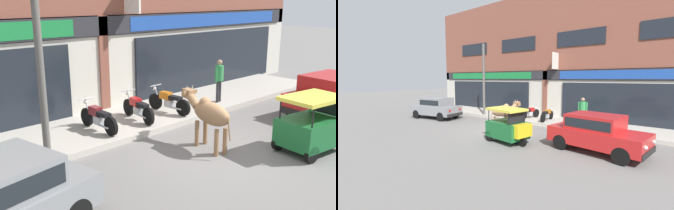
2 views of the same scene
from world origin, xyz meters
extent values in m
plane|color=slate|center=(0.00, 0.00, 0.00)|extent=(90.00, 90.00, 0.00)
cube|color=#B7AFA3|center=(0.00, 3.68, 0.09)|extent=(19.00, 2.96, 0.17)
cube|color=beige|center=(0.00, 5.44, 1.70)|extent=(23.00, 0.55, 3.40)
cube|color=#28282D|center=(0.00, 5.12, 3.05)|extent=(22.08, 0.08, 0.64)
cube|color=brown|center=(0.00, 5.14, 1.70)|extent=(0.36, 0.12, 3.40)
cube|color=black|center=(5.75, 5.11, 1.35)|extent=(8.74, 0.10, 2.40)
cube|color=#1E479E|center=(5.75, 5.09, 3.05)|extent=(9.20, 0.05, 0.52)
ellipsoid|color=#936B47|center=(0.01, 0.28, 1.02)|extent=(0.81, 1.48, 0.60)
sphere|color=#936B47|center=(0.07, 0.55, 1.25)|extent=(0.32, 0.32, 0.32)
cylinder|color=#936B47|center=(-0.04, 0.73, 0.36)|extent=(0.12, 0.12, 0.72)
cylinder|color=#936B47|center=(0.24, 0.67, 0.36)|extent=(0.12, 0.12, 0.72)
cylinder|color=#936B47|center=(-0.23, -0.11, 0.36)|extent=(0.12, 0.12, 0.72)
cylinder|color=#936B47|center=(0.05, -0.18, 0.36)|extent=(0.12, 0.12, 0.72)
cylinder|color=#936B47|center=(0.18, 1.08, 1.17)|extent=(0.34, 0.51, 0.43)
cube|color=#936B47|center=(0.24, 1.33, 1.34)|extent=(0.29, 0.40, 0.26)
cube|color=brown|center=(0.28, 1.51, 1.30)|extent=(0.19, 0.17, 0.14)
cone|color=beige|center=(0.13, 1.32, 1.52)|extent=(0.08, 0.12, 0.19)
cone|color=beige|center=(0.33, 1.27, 1.52)|extent=(0.08, 0.12, 0.19)
cube|color=#936B47|center=(0.07, 1.29, 1.40)|extent=(0.15, 0.07, 0.10)
cube|color=#936B47|center=(0.38, 1.22, 1.40)|extent=(0.15, 0.07, 0.10)
cylinder|color=#936B47|center=(-0.16, -0.44, 0.80)|extent=(0.07, 0.17, 0.60)
cylinder|color=black|center=(-4.86, 0.86, 0.30)|extent=(0.62, 0.29, 0.60)
cube|color=black|center=(-4.16, 0.25, 0.38)|extent=(0.39, 1.52, 0.20)
cube|color=red|center=(-4.05, -0.23, 0.70)|extent=(0.06, 0.16, 0.14)
cube|color=red|center=(-4.23, 0.75, 0.70)|extent=(0.06, 0.16, 0.14)
cylinder|color=black|center=(6.64, 0.00, 0.30)|extent=(0.62, 0.26, 0.60)
cylinder|color=black|center=(4.36, 0.30, 0.30)|extent=(0.62, 0.26, 0.60)
cylinder|color=black|center=(4.17, -1.12, 0.30)|extent=(0.62, 0.26, 0.60)
cube|color=red|center=(5.41, -0.56, 0.60)|extent=(3.68, 2.05, 0.60)
cube|color=red|center=(5.31, -0.55, 1.18)|extent=(2.07, 1.68, 0.56)
cube|color=black|center=(5.31, -0.55, 1.18)|extent=(1.93, 1.68, 0.35)
cube|color=black|center=(3.69, -0.33, 0.38)|extent=(0.32, 1.52, 0.20)
cube|color=red|center=(3.73, 0.16, 0.70)|extent=(0.05, 0.16, 0.14)
cube|color=red|center=(3.60, -0.82, 0.70)|extent=(0.05, 0.16, 0.14)
cylinder|color=black|center=(2.76, -1.75, 0.22)|extent=(0.45, 0.19, 0.44)
cylinder|color=black|center=(1.30, -1.00, 0.22)|extent=(0.45, 0.19, 0.44)
cylinder|color=black|center=(1.14, -2.03, 0.22)|extent=(0.45, 0.19, 0.44)
cube|color=#19602D|center=(1.87, -1.62, 0.57)|extent=(1.87, 1.41, 0.70)
cube|color=yellow|center=(2.76, -1.75, 0.67)|extent=(0.49, 0.91, 0.52)
cylinder|color=black|center=(2.51, -1.22, 1.19)|extent=(0.04, 0.04, 0.55)
cylinder|color=black|center=(1.24, -1.02, 1.19)|extent=(0.04, 0.04, 0.55)
cylinder|color=black|center=(1.09, -1.99, 1.19)|extent=(0.04, 0.04, 0.55)
cube|color=#DBCC42|center=(1.82, -1.61, 1.47)|extent=(1.77, 1.34, 0.10)
cube|color=black|center=(2.43, -1.70, 1.19)|extent=(0.17, 0.92, 0.50)
cylinder|color=black|center=(-1.55, 3.90, 0.45)|extent=(0.10, 0.56, 0.56)
cylinder|color=black|center=(-1.56, 2.65, 0.45)|extent=(0.10, 0.56, 0.56)
cube|color=#B2B5BA|center=(-1.55, 3.25, 0.49)|extent=(0.20, 0.32, 0.24)
cube|color=maroon|center=(-1.55, 3.41, 0.75)|extent=(0.24, 0.40, 0.24)
cube|color=black|center=(-1.56, 3.01, 0.73)|extent=(0.22, 0.52, 0.12)
cylinder|color=#B2B5BA|center=(-1.55, 3.84, 0.75)|extent=(0.04, 0.27, 0.59)
cylinder|color=#B2B5BA|center=(-1.55, 3.88, 1.03)|extent=(0.52, 0.03, 0.03)
sphere|color=silver|center=(-1.55, 3.94, 0.91)|extent=(0.12, 0.12, 0.12)
cylinder|color=#B2B5BA|center=(-1.67, 2.89, 0.41)|extent=(0.06, 0.48, 0.06)
cylinder|color=black|center=(0.04, 3.88, 0.45)|extent=(0.19, 0.57, 0.56)
cylinder|color=black|center=(-0.16, 2.64, 0.45)|extent=(0.19, 0.57, 0.56)
cube|color=#B2B5BA|center=(-0.06, 3.24, 0.49)|extent=(0.25, 0.35, 0.24)
cube|color=red|center=(-0.04, 3.40, 0.75)|extent=(0.30, 0.43, 0.24)
cube|color=black|center=(-0.10, 3.00, 0.73)|extent=(0.30, 0.55, 0.12)
cylinder|color=#B2B5BA|center=(0.03, 3.82, 0.75)|extent=(0.08, 0.27, 0.59)
cylinder|color=#B2B5BA|center=(0.04, 3.86, 1.03)|extent=(0.52, 0.11, 0.03)
sphere|color=silver|center=(0.05, 3.92, 0.91)|extent=(0.12, 0.12, 0.12)
cylinder|color=#B2B5BA|center=(-0.23, 2.90, 0.41)|extent=(0.13, 0.48, 0.06)
cylinder|color=black|center=(1.20, 3.82, 0.45)|extent=(0.15, 0.57, 0.56)
cylinder|color=black|center=(1.30, 2.58, 0.45)|extent=(0.15, 0.57, 0.56)
cube|color=#B2B5BA|center=(1.25, 3.18, 0.49)|extent=(0.23, 0.34, 0.24)
cube|color=orange|center=(1.24, 3.34, 0.75)|extent=(0.27, 0.42, 0.24)
cube|color=black|center=(1.27, 2.94, 0.73)|extent=(0.26, 0.54, 0.12)
cylinder|color=#B2B5BA|center=(1.20, 3.76, 0.75)|extent=(0.06, 0.27, 0.59)
cylinder|color=#B2B5BA|center=(1.20, 3.80, 1.03)|extent=(0.52, 0.08, 0.03)
sphere|color=silver|center=(1.19, 3.86, 0.91)|extent=(0.12, 0.12, 0.12)
cylinder|color=#B2B5BA|center=(1.17, 2.81, 0.41)|extent=(0.10, 0.48, 0.06)
cylinder|color=#2D2D33|center=(3.66, 2.95, 0.58)|extent=(0.11, 0.11, 0.82)
cylinder|color=#2D2D33|center=(3.49, 2.91, 0.58)|extent=(0.11, 0.11, 0.82)
cylinder|color=#33934C|center=(3.57, 2.93, 1.27)|extent=(0.32, 0.32, 0.56)
cylinder|color=#33934C|center=(3.78, 2.97, 1.25)|extent=(0.08, 0.08, 0.56)
cylinder|color=#33934C|center=(3.37, 2.89, 1.25)|extent=(0.08, 0.08, 0.56)
sphere|color=tan|center=(3.57, 2.93, 1.67)|extent=(0.20, 0.20, 0.20)
cylinder|color=#595651|center=(-3.58, 2.50, 2.73)|extent=(0.18, 0.18, 5.12)
camera|label=1|loc=(-7.68, -6.12, 3.99)|focal=42.00mm
camera|label=2|loc=(7.93, -9.31, 2.83)|focal=24.00mm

